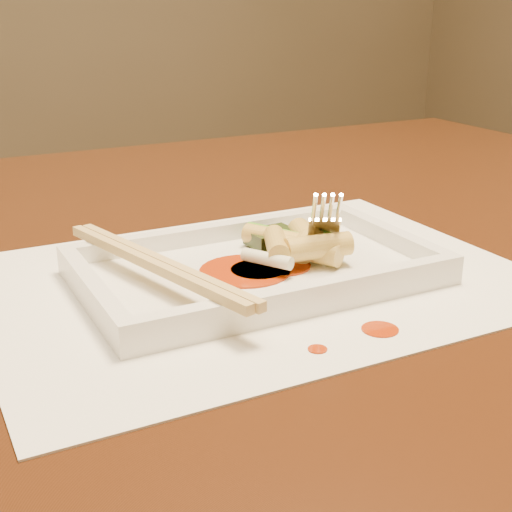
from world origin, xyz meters
name	(u,v)px	position (x,y,z in m)	size (l,w,h in m)	color
table	(141,366)	(0.00, 0.00, 0.65)	(1.40, 0.90, 0.75)	black
placemat	(256,279)	(0.07, -0.09, 0.75)	(0.40, 0.30, 0.00)	white
sauce_splatter_a	(380,329)	(0.10, -0.21, 0.75)	(0.02, 0.02, 0.00)	#A32904
sauce_splatter_b	(318,349)	(0.05, -0.21, 0.75)	(0.01, 0.01, 0.00)	#A32904
plate_base	(256,273)	(0.07, -0.09, 0.76)	(0.26, 0.16, 0.01)	white
plate_rim_far	(216,232)	(0.07, -0.02, 0.77)	(0.26, 0.01, 0.01)	white
plate_rim_near	(307,294)	(0.07, -0.16, 0.77)	(0.26, 0.01, 0.01)	white
plate_rim_left	(92,289)	(-0.06, -0.09, 0.77)	(0.01, 0.14, 0.01)	white
plate_rim_right	(390,236)	(0.19, -0.09, 0.77)	(0.01, 0.14, 0.01)	white
veg_piece	(272,237)	(0.10, -0.05, 0.77)	(0.04, 0.03, 0.01)	black
scallion_white	(267,259)	(0.07, -0.10, 0.77)	(0.01, 0.01, 0.04)	#EAEACC
scallion_green	(291,237)	(0.11, -0.07, 0.77)	(0.01, 0.01, 0.09)	#3F9317
chopstick_a	(151,264)	(-0.02, -0.09, 0.78)	(0.01, 0.21, 0.01)	tan
chopstick_b	(162,262)	(-0.01, -0.09, 0.78)	(0.01, 0.21, 0.01)	tan
fork	(325,158)	(0.14, -0.07, 0.83)	(0.09, 0.10, 0.14)	silver
sauce_blob_0	(280,265)	(0.08, -0.09, 0.76)	(0.05, 0.05, 0.00)	#A32904
sauce_blob_1	(259,270)	(0.07, -0.10, 0.76)	(0.04, 0.04, 0.00)	#A32904
sauce_blob_2	(245,271)	(0.06, -0.09, 0.76)	(0.07, 0.07, 0.00)	#A32904
rice_cake_0	(307,242)	(0.12, -0.08, 0.77)	(0.02, 0.02, 0.05)	#D5C163
rice_cake_1	(273,238)	(0.10, -0.06, 0.77)	(0.02, 0.02, 0.05)	#D5C163
rice_cake_2	(277,244)	(0.08, -0.09, 0.78)	(0.02, 0.02, 0.05)	#D5C163
rice_cake_3	(306,239)	(0.12, -0.07, 0.77)	(0.02, 0.02, 0.05)	#D5C163
rice_cake_4	(312,251)	(0.11, -0.10, 0.77)	(0.02, 0.02, 0.05)	#D5C163
rice_cake_5	(318,247)	(0.11, -0.11, 0.78)	(0.02, 0.02, 0.05)	#D5C163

